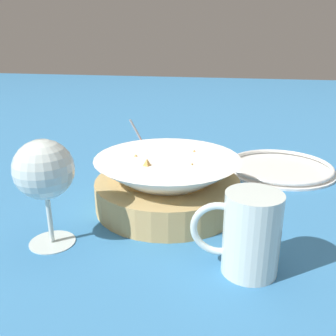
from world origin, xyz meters
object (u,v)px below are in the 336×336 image
(food_basket, at_px, (168,184))
(sauce_cup, at_px, (147,156))
(wine_glass, at_px, (44,173))
(side_plate, at_px, (280,167))
(beer_mug, at_px, (249,236))

(food_basket, relative_size, sauce_cup, 2.30)
(wine_glass, height_order, side_plate, wine_glass)
(beer_mug, bearing_deg, side_plate, -100.87)
(sauce_cup, relative_size, side_plate, 0.46)
(wine_glass, relative_size, side_plate, 0.66)
(side_plate, bearing_deg, beer_mug, 79.13)
(food_basket, height_order, wine_glass, wine_glass)
(food_basket, relative_size, beer_mug, 2.21)
(beer_mug, bearing_deg, food_basket, -51.29)
(sauce_cup, distance_m, wine_glass, 0.36)
(sauce_cup, distance_m, side_plate, 0.30)
(beer_mug, xyz_separation_m, side_plate, (-0.08, -0.39, -0.04))
(sauce_cup, height_order, side_plate, sauce_cup)
(sauce_cup, bearing_deg, beer_mug, 121.32)
(food_basket, xyz_separation_m, beer_mug, (-0.14, 0.17, 0.01))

